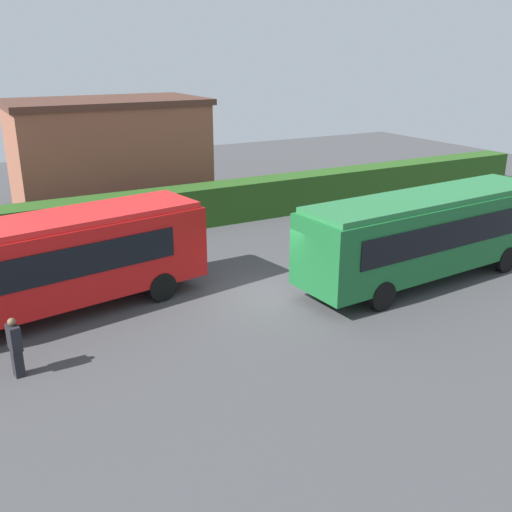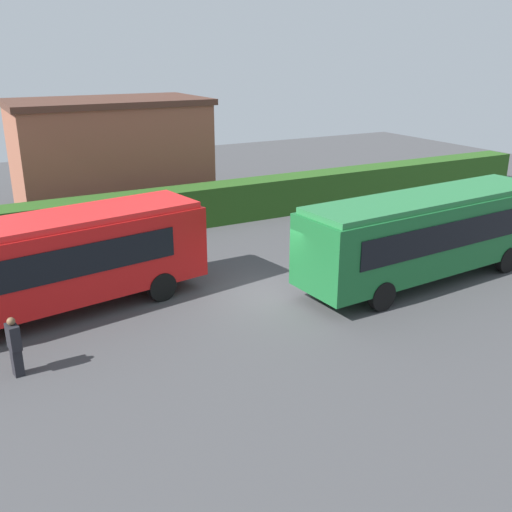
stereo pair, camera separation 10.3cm
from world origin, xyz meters
name	(u,v)px [view 1 (the left image)]	position (x,y,z in m)	size (l,w,h in m)	color
ground_plane	(279,293)	(0.00, 0.00, 0.00)	(64.00, 64.00, 0.00)	#424244
bus_red	(60,258)	(-6.86, 2.07, 1.84)	(9.76, 4.00, 3.19)	red
bus_green	(427,231)	(5.39, -1.43, 1.85)	(10.71, 3.20, 3.22)	#19602D
person_left	(15,346)	(-8.77, -1.41, 0.86)	(0.33, 0.51, 1.65)	black
person_center	(398,229)	(6.91, 1.68, 0.88)	(0.48, 0.40, 1.68)	#4C6B47
hedge_row	(179,208)	(0.00, 9.22, 0.95)	(44.00, 1.59, 1.89)	#27521A
depot_building	(109,155)	(-1.80, 14.38, 2.88)	(9.85, 5.97, 5.74)	brown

